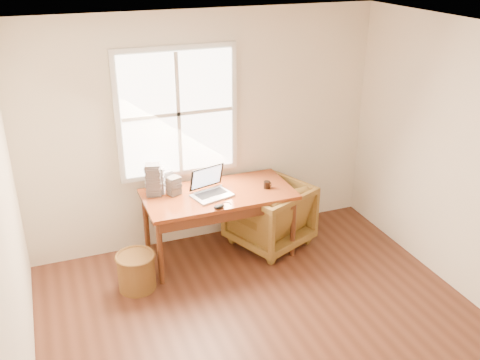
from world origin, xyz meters
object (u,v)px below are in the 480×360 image
(laptop, at_px, (212,182))
(wicker_stool, at_px, (136,272))
(coffee_mug, at_px, (267,185))
(cd_stack_a, at_px, (157,180))
(desk, at_px, (218,194))
(armchair, at_px, (269,214))

(laptop, bearing_deg, wicker_stool, -178.65)
(laptop, relative_size, coffee_mug, 5.86)
(cd_stack_a, bearing_deg, laptop, -31.35)
(wicker_stool, distance_m, cd_stack_a, 0.99)
(desk, xyz_separation_m, wicker_stool, (-0.99, -0.33, -0.54))
(coffee_mug, distance_m, cd_stack_a, 1.18)
(wicker_stool, bearing_deg, coffee_mug, 9.28)
(desk, xyz_separation_m, armchair, (0.60, 0.00, -0.36))
(coffee_mug, bearing_deg, wicker_stool, 166.21)
(desk, relative_size, armchair, 1.97)
(armchair, relative_size, laptop, 1.73)
(laptop, bearing_deg, armchair, -9.81)
(laptop, bearing_deg, desk, 19.99)
(desk, distance_m, laptop, 0.22)
(armchair, distance_m, cd_stack_a, 1.34)
(desk, height_order, laptop, laptop)
(cd_stack_a, bearing_deg, coffee_mug, -16.19)
(desk, distance_m, coffee_mug, 0.54)
(wicker_stool, xyz_separation_m, laptop, (0.90, 0.27, 0.73))
(desk, bearing_deg, laptop, -144.85)
(wicker_stool, bearing_deg, armchair, 11.75)
(coffee_mug, xyz_separation_m, cd_stack_a, (-1.13, 0.33, 0.10))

